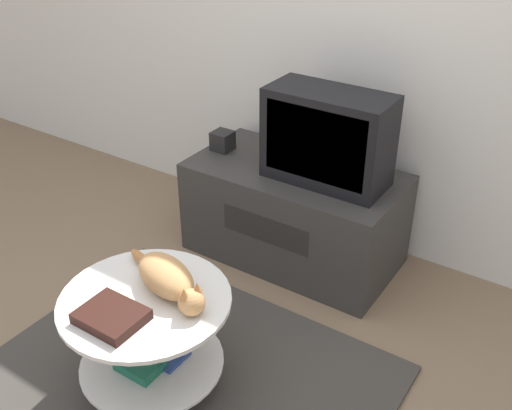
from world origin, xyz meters
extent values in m
plane|color=#7F664C|center=(0.00, 0.00, 0.00)|extent=(12.00, 12.00, 0.00)
cube|color=silver|center=(0.00, 1.54, 1.30)|extent=(8.00, 0.05, 2.60)
cube|color=#3D3833|center=(0.00, 0.00, 0.01)|extent=(1.60, 1.45, 0.02)
cube|color=#33302D|center=(-0.10, 1.17, 0.26)|extent=(1.10, 0.58, 0.52)
cube|color=black|center=(-0.10, 0.88, 0.31)|extent=(0.49, 0.01, 0.15)
cube|color=black|center=(0.08, 1.16, 0.75)|extent=(0.60, 0.28, 0.45)
cube|color=black|center=(0.08, 1.02, 0.76)|extent=(0.51, 0.01, 0.35)
cube|color=black|center=(-0.55, 1.16, 0.57)|extent=(0.10, 0.10, 0.10)
cylinder|color=#B2B2B7|center=(-0.08, 0.02, 0.03)|extent=(0.28, 0.28, 0.01)
cylinder|color=#B7B7BC|center=(-0.08, 0.02, 0.24)|extent=(0.04, 0.04, 0.43)
cylinder|color=silver|center=(-0.08, 0.02, 0.14)|extent=(0.58, 0.58, 0.01)
cylinder|color=silver|center=(-0.08, 0.02, 0.46)|extent=(0.66, 0.66, 0.02)
cube|color=#1E664C|center=(-0.09, -0.03, 0.17)|extent=(0.17, 0.13, 0.04)
cube|color=#2D478C|center=(-0.06, 0.07, 0.16)|extent=(0.17, 0.14, 0.01)
cube|color=black|center=(-0.10, -0.13, 0.49)|extent=(0.23, 0.19, 0.04)
ellipsoid|color=tan|center=(-0.05, 0.12, 0.53)|extent=(0.34, 0.25, 0.12)
sphere|color=tan|center=(0.12, 0.06, 0.52)|extent=(0.10, 0.10, 0.10)
cone|color=#B2703D|center=(0.13, 0.08, 0.57)|extent=(0.04, 0.04, 0.04)
cone|color=#B2703D|center=(0.11, 0.03, 0.57)|extent=(0.04, 0.04, 0.04)
ellipsoid|color=#B2703D|center=(-0.24, 0.18, 0.50)|extent=(0.15, 0.08, 0.04)
camera|label=1|loc=(1.24, -1.21, 1.91)|focal=42.00mm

